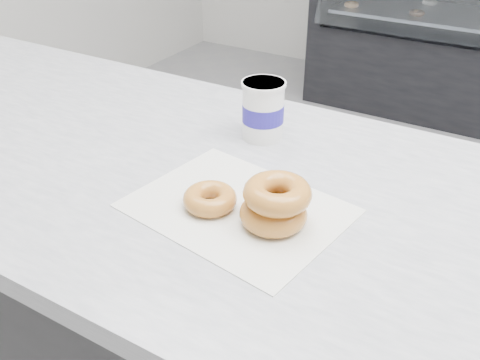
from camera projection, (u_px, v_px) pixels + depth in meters
The scene contains 5 objects.
ground at pixel (410, 357), 1.74m from camera, with size 5.00×5.00×0.00m, color gray.
wax_paper at pixel (237, 208), 0.89m from camera, with size 0.34×0.26×0.00m, color silver.
donut_single at pixel (210, 199), 0.88m from camera, with size 0.09×0.09×0.03m, color gold.
donut_stack at pixel (275, 203), 0.83m from camera, with size 0.15×0.15×0.07m.
coffee_cup at pixel (263, 110), 1.08m from camera, with size 0.11×0.11×0.12m.
Camera 1 is at (0.12, -1.30, 1.41)m, focal length 40.00 mm.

